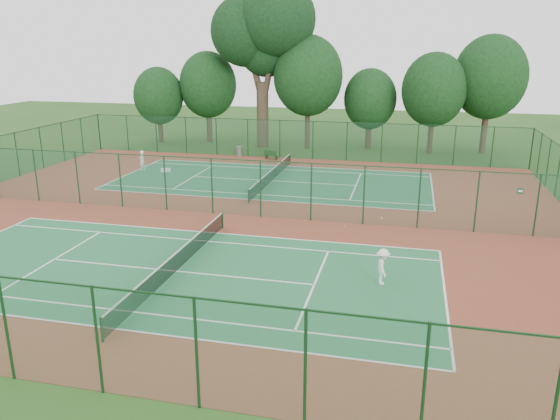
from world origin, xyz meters
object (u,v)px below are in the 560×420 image
object	(u,v)px
player_near	(383,267)
trash_bin	(239,152)
big_tree	(263,30)
kit_bag	(166,170)
player_far	(142,161)
bench	(271,155)

from	to	relation	value
player_near	trash_bin	size ratio (longest dim) A/B	1.68
big_tree	trash_bin	bearing A→B (deg)	-98.76
kit_bag	big_tree	distance (m)	18.13
player_near	big_tree	bearing A→B (deg)	12.94
player_near	kit_bag	distance (m)	26.03
kit_bag	big_tree	world-z (taller)	big_tree
kit_bag	big_tree	size ratio (longest dim) A/B	0.05
player_near	kit_bag	world-z (taller)	player_near
player_far	trash_bin	distance (m)	9.68
bench	kit_bag	size ratio (longest dim) A/B	1.79
player_far	bench	bearing A→B (deg)	134.43
trash_bin	kit_bag	world-z (taller)	trash_bin
kit_bag	trash_bin	bearing A→B (deg)	40.48
bench	big_tree	distance (m)	12.91
player_near	trash_bin	xyz separation A→B (m)	(-14.59, 25.80, -0.33)
big_tree	kit_bag	bearing A→B (deg)	-109.98
player_far	kit_bag	bearing A→B (deg)	97.41
trash_bin	bench	world-z (taller)	trash_bin
bench	kit_bag	xyz separation A→B (m)	(-7.16, -6.94, -0.29)
kit_bag	big_tree	xyz separation A→B (m)	(4.86, 13.36, 11.24)
player_near	player_far	bearing A→B (deg)	38.02
trash_bin	kit_bag	bearing A→B (deg)	-117.66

